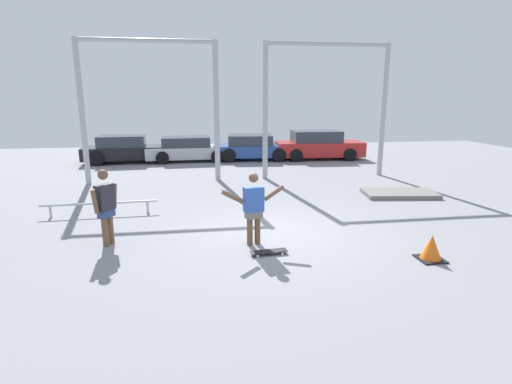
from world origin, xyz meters
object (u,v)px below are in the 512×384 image
Objects in this scene: manual_pad at (400,193)px; parked_car_red at (318,145)px; parked_car_silver at (188,149)px; traffic_cone at (431,248)px; bystander at (105,204)px; skateboarder at (254,206)px; grind_rail at (100,205)px; parked_car_black at (125,149)px; skateboard at (269,251)px; parked_car_blue at (252,147)px.

parked_car_red is (-0.27, 8.05, 0.63)m from manual_pad.
parked_car_silver reaches higher than traffic_cone.
bystander is 3.26× the size of traffic_cone.
parked_car_silver is at bearing 84.83° from skateboarder.
parked_car_silver is (-1.53, 12.08, -0.28)m from skateboarder.
parked_car_silver is 14.32m from traffic_cone.
grind_rail is 0.68× the size of parked_car_red.
parked_car_black is 3.09m from parked_car_silver.
skateboard is 0.47× the size of bystander.
parked_car_silver reaches higher than manual_pad.
parked_car_blue is (5.53, 9.17, 0.33)m from grind_rail.
bystander is at bearing 156.92° from skateboard.
skateboard is 3.22m from traffic_cone.
skateboarder is at bearing -36.70° from grind_rail.
manual_pad is at bearing -85.38° from parked_car_red.
parked_car_silver reaches higher than grind_rail.
skateboard is (0.22, -0.62, -0.81)m from skateboarder.
skateboarder reaches higher than parked_car_black.
parked_car_black is at bearing 105.58° from skateboard.
manual_pad is 4.47× the size of traffic_cone.
parked_car_silver is 2.57× the size of bystander.
traffic_cone is (3.13, -0.75, 0.19)m from skateboard.
bystander is at bearing -86.16° from parked_car_black.
bystander is (-1.60, -11.62, 0.32)m from parked_car_silver.
parked_car_black is (-4.84, 12.71, 0.58)m from skateboard.
skateboarder reaches higher than skateboard.
manual_pad is 0.74× the size of grind_rail.
skateboard is 0.17× the size of parked_car_red.
skateboarder is 3.11× the size of traffic_cone.
bystander is (-3.36, 1.08, 0.85)m from skateboard.
parked_car_red reaches higher than manual_pad.
parked_car_red is at bearing -5.63° from parked_car_black.
grind_rail is 9.28m from parked_car_black.
parked_car_red is at bearing 82.35° from traffic_cone.
skateboard is 0.34× the size of manual_pad.
skateboarder is at bearing 157.70° from traffic_cone.
parked_car_red is (6.64, -0.36, 0.11)m from parked_car_silver.
bystander reaches higher than skateboarder.
parked_car_blue is 13.50m from traffic_cone.
skateboard is at bearing -72.58° from parked_car_black.
traffic_cone is (1.65, -13.39, -0.37)m from parked_car_blue.
traffic_cone reaches higher than grind_rail.
bystander is at bearing -100.08° from parked_car_silver.
parked_car_red is 2.69× the size of bystander.
skateboard is at bearing -40.62° from grind_rail.
parked_car_silver is at bearing 109.93° from traffic_cone.
parked_car_red is 13.95m from bystander.
traffic_cone is (6.48, -1.83, -0.67)m from bystander.
bystander is (-8.51, -3.21, 0.85)m from manual_pad.
grind_rail is (-9.20, -0.81, 0.22)m from manual_pad.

